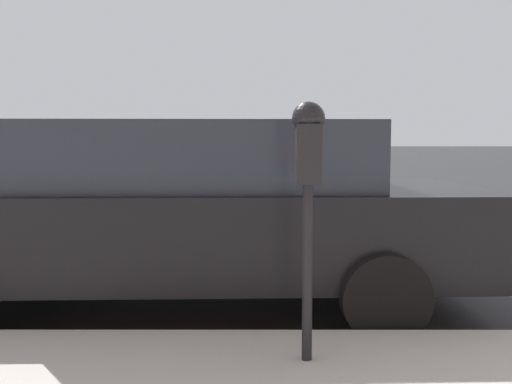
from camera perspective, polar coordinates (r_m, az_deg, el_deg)
The scene contains 3 objects.
ground_plane at distance 6.43m, azimuth 10.27°, elevation -7.94°, with size 220.00×220.00×0.00m, color #2B2B2D.
parking_meter at distance 3.43m, azimuth 4.99°, elevation 2.66°, with size 0.21×0.19×1.51m.
car_black at distance 5.14m, azimuth -6.77°, elevation -1.77°, with size 2.27×5.04×1.58m.
Camera 1 is at (-6.16, 1.13, 1.44)m, focal length 42.00 mm.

